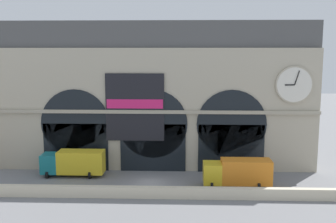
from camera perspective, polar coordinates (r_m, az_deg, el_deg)
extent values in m
plane|color=slate|center=(46.17, -2.61, -10.31)|extent=(200.00, 200.00, 0.00)
cube|color=beige|center=(41.80, -3.12, -11.51)|extent=(90.00, 0.70, 1.19)
cube|color=#B2A891|center=(51.21, -2.03, 0.45)|extent=(41.00, 4.09, 15.40)
cube|color=#4C4C4C|center=(51.03, -2.06, 10.96)|extent=(41.00, 3.49, 3.32)
cube|color=black|center=(51.69, -13.07, -4.98)|extent=(8.19, 0.20, 6.02)
cylinder|color=black|center=(51.08, -13.19, -1.70)|extent=(8.62, 0.20, 8.62)
cube|color=black|center=(50.06, -2.17, -5.21)|extent=(8.19, 0.20, 6.02)
cylinder|color=black|center=(49.42, -2.19, -1.81)|extent=(8.62, 0.20, 8.62)
cube|color=black|center=(50.30, 9.03, -5.24)|extent=(8.19, 0.20, 6.02)
cylinder|color=black|center=(49.67, 9.12, -1.87)|extent=(8.62, 0.20, 8.62)
cylinder|color=#B2A891|center=(50.38, 17.66, 3.69)|extent=(4.51, 0.25, 4.51)
cylinder|color=silver|center=(50.26, 17.69, 3.68)|extent=(4.18, 0.06, 4.18)
cube|color=black|center=(50.06, 17.08, 3.67)|extent=(1.15, 0.04, 0.19)
cube|color=black|center=(50.20, 18.04, 4.63)|extent=(0.62, 0.04, 1.74)
cube|color=black|center=(49.18, -4.78, 0.59)|extent=(7.25, 0.12, 8.38)
cube|color=#DB1E66|center=(49.04, -4.80, 1.09)|extent=(6.96, 0.04, 1.13)
cube|color=#A49A85|center=(49.06, -2.21, -0.04)|extent=(41.00, 0.50, 0.44)
cube|color=#19727A|center=(50.57, -16.49, -7.11)|extent=(2.00, 2.30, 2.30)
cube|color=gold|center=(49.46, -12.35, -7.06)|extent=(5.50, 2.30, 2.70)
cylinder|color=black|center=(49.98, -16.92, -8.69)|extent=(0.28, 0.84, 0.84)
cylinder|color=black|center=(51.85, -16.18, -8.03)|extent=(0.28, 0.84, 0.84)
cylinder|color=black|center=(48.59, -11.16, -8.97)|extent=(0.28, 0.84, 0.84)
cylinder|color=black|center=(50.51, -10.62, -8.27)|extent=(0.28, 0.84, 0.84)
cube|color=gold|center=(45.04, 6.36, -8.75)|extent=(2.00, 2.30, 2.30)
cube|color=orange|center=(45.41, 11.14, -8.45)|extent=(5.50, 2.30, 2.70)
cylinder|color=black|center=(44.41, 6.31, -10.56)|extent=(0.28, 0.84, 0.84)
cylinder|color=black|center=(46.36, 6.12, -9.72)|extent=(0.28, 0.84, 0.84)
cylinder|color=black|center=(45.07, 12.89, -10.44)|extent=(0.28, 0.84, 0.84)
cylinder|color=black|center=(47.00, 12.42, -9.62)|extent=(0.28, 0.84, 0.84)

